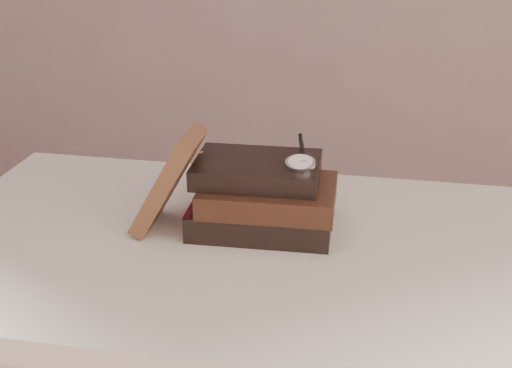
# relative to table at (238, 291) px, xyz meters

# --- Properties ---
(table) EXTENTS (1.00, 0.60, 0.75)m
(table) POSITION_rel_table_xyz_m (0.00, 0.00, 0.00)
(table) COLOR beige
(table) RESTS_ON ground
(book_stack) EXTENTS (0.24, 0.16, 0.11)m
(book_stack) POSITION_rel_table_xyz_m (0.03, 0.05, 0.14)
(book_stack) COLOR black
(book_stack) RESTS_ON table
(journal) EXTENTS (0.11, 0.11, 0.17)m
(journal) POSITION_rel_table_xyz_m (-0.12, 0.02, 0.17)
(journal) COLOR #45281A
(journal) RESTS_ON table
(pocket_watch) EXTENTS (0.05, 0.15, 0.02)m
(pocket_watch) POSITION_rel_table_xyz_m (0.09, 0.05, 0.21)
(pocket_watch) COLOR silver
(pocket_watch) RESTS_ON book_stack
(eyeglasses) EXTENTS (0.10, 0.11, 0.05)m
(eyeglasses) POSITION_rel_table_xyz_m (-0.05, 0.13, 0.16)
(eyeglasses) COLOR silver
(eyeglasses) RESTS_ON book_stack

